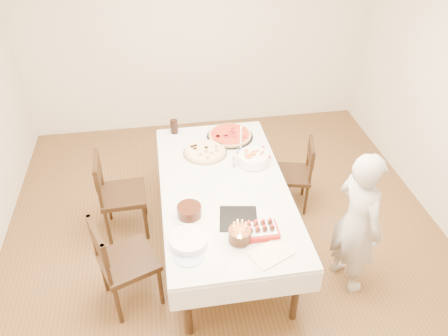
{
  "coord_description": "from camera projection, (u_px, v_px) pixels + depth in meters",
  "views": [
    {
      "loc": [
        -0.52,
        -2.94,
        3.27
      ],
      "look_at": [
        -0.03,
        0.1,
        0.95
      ],
      "focal_mm": 35.0,
      "sensor_mm": 36.0,
      "label": 1
    }
  ],
  "objects": [
    {
      "name": "pasta_bowl",
      "position": [
        253.0,
        158.0,
        4.22
      ],
      "size": [
        0.37,
        0.37,
        0.09
      ],
      "primitive_type": "cylinder",
      "rotation": [
        0.0,
        0.0,
        -0.33
      ],
      "color": "white",
      "rests_on": "dining_table"
    },
    {
      "name": "birthday_cake",
      "position": [
        240.0,
        232.0,
        3.37
      ],
      "size": [
        0.2,
        0.2,
        0.17
      ],
      "primitive_type": "cylinder",
      "rotation": [
        0.0,
        0.0,
        -0.16
      ],
      "color": "#381F0F",
      "rests_on": "dining_table"
    },
    {
      "name": "cake_board",
      "position": [
        238.0,
        219.0,
        3.63
      ],
      "size": [
        0.36,
        0.36,
        0.01
      ],
      "primitive_type": "cube",
      "rotation": [
        0.0,
        0.0,
        -0.16
      ],
      "color": "black",
      "rests_on": "dining_table"
    },
    {
      "name": "cola_glass",
      "position": [
        174.0,
        127.0,
        4.65
      ],
      "size": [
        0.09,
        0.09,
        0.15
      ],
      "primitive_type": "cylinder",
      "rotation": [
        0.0,
        0.0,
        0.16
      ],
      "color": "black",
      "rests_on": "dining_table"
    },
    {
      "name": "red_placemat",
      "position": [
        257.0,
        154.0,
        4.38
      ],
      "size": [
        0.25,
        0.25,
        0.01
      ],
      "primitive_type": "cube",
      "rotation": [
        0.0,
        0.0,
        0.14
      ],
      "color": "#B21E1E",
      "rests_on": "dining_table"
    },
    {
      "name": "chair_left_dessert",
      "position": [
        128.0,
        261.0,
        3.62
      ],
      "size": [
        0.62,
        0.62,
        0.94
      ],
      "primitive_type": null,
      "rotation": [
        0.0,
        0.0,
        3.51
      ],
      "color": "#311F10",
      "rests_on": "floor"
    },
    {
      "name": "china_plate",
      "position": [
        189.0,
        255.0,
        3.3
      ],
      "size": [
        0.28,
        0.28,
        0.01
      ],
      "primitive_type": "cylinder",
      "rotation": [
        0.0,
        0.0,
        0.18
      ],
      "color": "white",
      "rests_on": "dining_table"
    },
    {
      "name": "pizza_white",
      "position": [
        205.0,
        152.0,
        4.37
      ],
      "size": [
        0.53,
        0.53,
        0.04
      ],
      "primitive_type": "cylinder",
      "rotation": [
        0.0,
        0.0,
        -0.2
      ],
      "color": "beige",
      "rests_on": "dining_table"
    },
    {
      "name": "box_lid",
      "position": [
        271.0,
        254.0,
        3.32
      ],
      "size": [
        0.37,
        0.32,
        0.03
      ],
      "primitive_type": "cube",
      "rotation": [
        0.0,
        0.0,
        0.43
      ],
      "color": "beige",
      "rests_on": "dining_table"
    },
    {
      "name": "plate_stack",
      "position": [
        189.0,
        240.0,
        3.39
      ],
      "size": [
        0.34,
        0.34,
        0.06
      ],
      "primitive_type": "cylinder",
      "rotation": [
        0.0,
        0.0,
        0.13
      ],
      "color": "white",
      "rests_on": "dining_table"
    },
    {
      "name": "taper_candle",
      "position": [
        241.0,
        139.0,
        4.3
      ],
      "size": [
        0.08,
        0.08,
        0.32
      ],
      "primitive_type": "cylinder",
      "rotation": [
        0.0,
        0.0,
        0.18
      ],
      "color": "white",
      "rests_on": "dining_table"
    },
    {
      "name": "dining_table",
      "position": [
        224.0,
        216.0,
        4.2
      ],
      "size": [
        1.9,
        2.42,
        0.75
      ],
      "primitive_type": "cube",
      "rotation": [
        0.0,
        0.0,
        0.41
      ],
      "color": "silver",
      "rests_on": "floor"
    },
    {
      "name": "strawberry_box",
      "position": [
        260.0,
        230.0,
        3.47
      ],
      "size": [
        0.29,
        0.2,
        0.07
      ],
      "primitive_type": null,
      "rotation": [
        0.0,
        0.0,
        -0.01
      ],
      "color": "#9F1812",
      "rests_on": "dining_table"
    },
    {
      "name": "chair_left_savory",
      "position": [
        123.0,
        195.0,
        4.32
      ],
      "size": [
        0.49,
        0.49,
        0.93
      ],
      "primitive_type": null,
      "rotation": [
        0.0,
        0.0,
        3.18
      ],
      "color": "#311F10",
      "rests_on": "floor"
    },
    {
      "name": "person",
      "position": [
        357.0,
        223.0,
        3.65
      ],
      "size": [
        0.47,
        0.59,
        1.41
      ],
      "primitive_type": "imported",
      "rotation": [
        0.0,
        0.0,
        1.86
      ],
      "color": "#B8B2AD",
      "rests_on": "floor"
    },
    {
      "name": "chair_right_savory",
      "position": [
        292.0,
        174.0,
        4.67
      ],
      "size": [
        0.5,
        0.5,
        0.82
      ],
      "primitive_type": null,
      "rotation": [
        0.0,
        0.0,
        -0.23
      ],
      "color": "#311F10",
      "rests_on": "floor"
    },
    {
      "name": "shaker_pair",
      "position": [
        234.0,
        163.0,
        4.18
      ],
      "size": [
        0.09,
        0.09,
        0.08
      ],
      "primitive_type": null,
      "rotation": [
        0.0,
        0.0,
        0.29
      ],
      "color": "white",
      "rests_on": "dining_table"
    },
    {
      "name": "pizza_pepperoni",
      "position": [
        230.0,
        135.0,
        4.62
      ],
      "size": [
        0.56,
        0.56,
        0.04
      ],
      "primitive_type": "cylinder",
      "rotation": [
        0.0,
        0.0,
        0.15
      ],
      "color": "red",
      "rests_on": "dining_table"
    },
    {
      "name": "floor",
      "position": [
        229.0,
        250.0,
        4.35
      ],
      "size": [
        5.0,
        5.0,
        0.0
      ],
      "primitive_type": "plane",
      "color": "brown",
      "rests_on": "ground"
    },
    {
      "name": "layer_cake",
      "position": [
        189.0,
        211.0,
        3.62
      ],
      "size": [
        0.29,
        0.29,
        0.1
      ],
      "primitive_type": "cylinder",
      "rotation": [
        0.0,
        0.0,
        -0.14
      ],
      "color": "#33160C",
      "rests_on": "dining_table"
    },
    {
      "name": "wall_back",
      "position": [
        196.0,
        30.0,
        5.51
      ],
      "size": [
        4.5,
        0.04,
        2.7
      ],
      "primitive_type": "cube",
      "color": "beige",
      "rests_on": "floor"
    }
  ]
}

